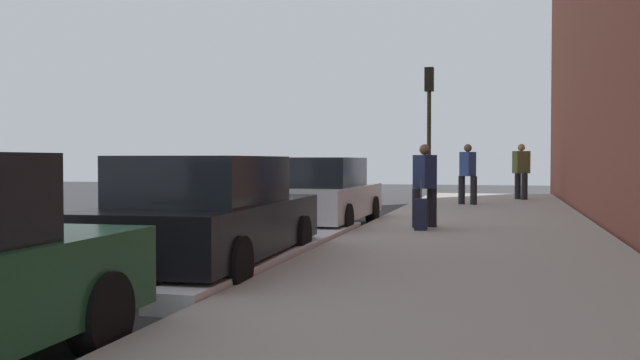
{
  "coord_description": "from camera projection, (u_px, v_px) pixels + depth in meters",
  "views": [
    {
      "loc": [
        -15.04,
        -3.71,
        1.46
      ],
      "look_at": [
        0.36,
        0.17,
        1.02
      ],
      "focal_mm": 40.6,
      "sensor_mm": 36.0,
      "label": 1
    }
  ],
  "objects": [
    {
      "name": "ground_plane",
      "position": [
        323.0,
        228.0,
        15.53
      ],
      "size": [
        56.0,
        56.0,
        0.0
      ],
      "primitive_type": "plane",
      "color": "#333335"
    },
    {
      "name": "sidewalk",
      "position": [
        480.0,
        228.0,
        14.72
      ],
      "size": [
        28.0,
        4.6,
        0.15
      ],
      "primitive_type": "cube",
      "color": "#A39E93",
      "rests_on": "ground"
    },
    {
      "name": "lane_stripe_centre",
      "position": [
        186.0,
        225.0,
        16.31
      ],
      "size": [
        28.0,
        0.14,
        0.01
      ],
      "primitive_type": "cube",
      "color": "gold",
      "rests_on": "ground"
    },
    {
      "name": "snow_bank_curb",
      "position": [
        290.0,
        252.0,
        10.62
      ],
      "size": [
        8.09,
        0.56,
        0.22
      ],
      "primitive_type": "cube",
      "color": "white",
      "rests_on": "ground"
    },
    {
      "name": "parked_car_black",
      "position": [
        209.0,
        214.0,
        9.4
      ],
      "size": [
        4.79,
        2.02,
        1.51
      ],
      "color": "black",
      "rests_on": "ground"
    },
    {
      "name": "parked_car_white",
      "position": [
        320.0,
        193.0,
        15.17
      ],
      "size": [
        4.59,
        1.93,
        1.51
      ],
      "color": "black",
      "rests_on": "ground"
    },
    {
      "name": "pedestrian_olive_coat",
      "position": [
        521.0,
        170.0,
        24.04
      ],
      "size": [
        0.55,
        0.59,
        1.85
      ],
      "color": "black",
      "rests_on": "sidewalk"
    },
    {
      "name": "pedestrian_navy_coat",
      "position": [
        425.0,
        183.0,
        14.07
      ],
      "size": [
        0.51,
        0.49,
        1.62
      ],
      "color": "black",
      "rests_on": "sidewalk"
    },
    {
      "name": "pedestrian_blue_coat",
      "position": [
        468.0,
        172.0,
        21.36
      ],
      "size": [
        0.56,
        0.55,
        1.78
      ],
      "color": "black",
      "rests_on": "sidewalk"
    },
    {
      "name": "traffic_light_pole",
      "position": [
        429.0,
        111.0,
        21.31
      ],
      "size": [
        0.35,
        0.26,
        4.04
      ],
      "color": "#2D2D19",
      "rests_on": "sidewalk"
    },
    {
      "name": "rolling_suitcase",
      "position": [
        421.0,
        214.0,
        13.55
      ],
      "size": [
        0.34,
        0.22,
        0.94
      ],
      "color": "#191E38",
      "rests_on": "sidewalk"
    }
  ]
}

